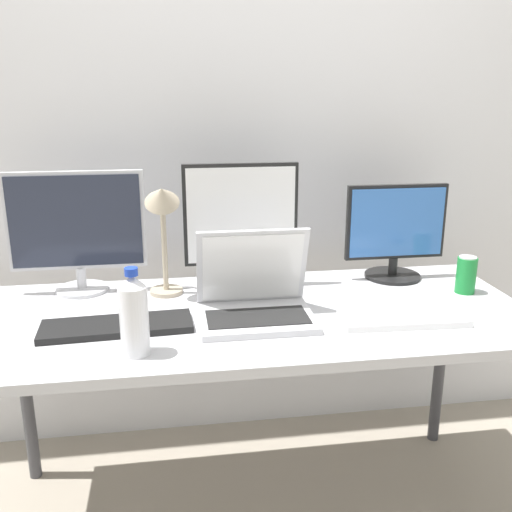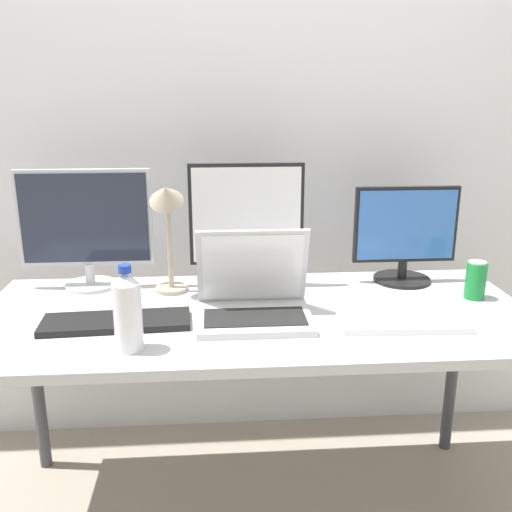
# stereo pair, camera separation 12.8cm
# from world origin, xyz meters

# --- Properties ---
(ground_plane) EXTENTS (16.00, 16.00, 0.00)m
(ground_plane) POSITION_xyz_m (0.00, 0.00, 0.00)
(ground_plane) COLOR gray
(wall_back) EXTENTS (7.00, 0.08, 2.60)m
(wall_back) POSITION_xyz_m (0.00, 0.59, 1.30)
(wall_back) COLOR silver
(wall_back) RESTS_ON ground
(work_desk) EXTENTS (1.71, 0.74, 0.74)m
(work_desk) POSITION_xyz_m (0.00, 0.00, 0.68)
(work_desk) COLOR #424247
(work_desk) RESTS_ON ground
(monitor_left) EXTENTS (0.45, 0.17, 0.41)m
(monitor_left) POSITION_xyz_m (-0.56, 0.27, 0.96)
(monitor_left) COLOR silver
(monitor_left) RESTS_ON work_desk
(monitor_center) EXTENTS (0.39, 0.17, 0.43)m
(monitor_center) POSITION_xyz_m (-0.01, 0.25, 0.97)
(monitor_center) COLOR black
(monitor_center) RESTS_ON work_desk
(monitor_right) EXTENTS (0.37, 0.20, 0.34)m
(monitor_right) POSITION_xyz_m (0.54, 0.25, 0.91)
(monitor_right) COLOR black
(monitor_right) RESTS_ON work_desk
(laptop_silver) EXTENTS (0.34, 0.26, 0.27)m
(laptop_silver) POSITION_xyz_m (-0.01, -0.04, 0.80)
(laptop_silver) COLOR silver
(laptop_silver) RESTS_ON work_desk
(keyboard_main) EXTENTS (0.44, 0.17, 0.02)m
(keyboard_main) POSITION_xyz_m (-0.42, -0.07, 0.75)
(keyboard_main) COLOR black
(keyboard_main) RESTS_ON work_desk
(keyboard_aux) EXTENTS (0.38, 0.14, 0.02)m
(keyboard_aux) POSITION_xyz_m (0.42, -0.15, 0.75)
(keyboard_aux) COLOR white
(keyboard_aux) RESTS_ON work_desk
(water_bottle) EXTENTS (0.08, 0.08, 0.23)m
(water_bottle) POSITION_xyz_m (-0.35, -0.24, 0.85)
(water_bottle) COLOR silver
(water_bottle) RESTS_ON work_desk
(soda_can_near_keyboard) EXTENTS (0.07, 0.07, 0.13)m
(soda_can_near_keyboard) POSITION_xyz_m (0.73, 0.07, 0.80)
(soda_can_near_keyboard) COLOR #197F33
(soda_can_near_keyboard) RESTS_ON work_desk
(desk_lamp) EXTENTS (0.11, 0.18, 0.40)m
(desk_lamp) POSITION_xyz_m (-0.27, 0.17, 1.01)
(desk_lamp) COLOR tan
(desk_lamp) RESTS_ON work_desk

